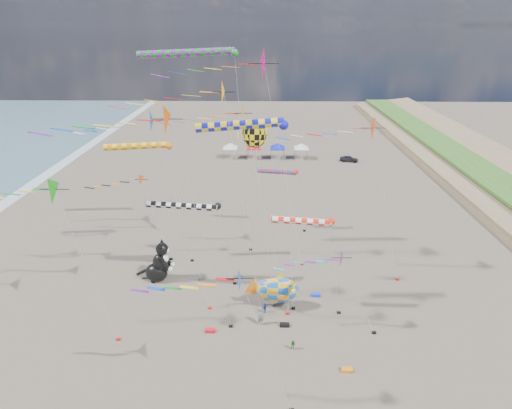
{
  "coord_description": "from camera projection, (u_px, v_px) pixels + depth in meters",
  "views": [
    {
      "loc": [
        0.96,
        -21.59,
        25.89
      ],
      "look_at": [
        0.34,
        12.0,
        10.77
      ],
      "focal_mm": 28.0,
      "sensor_mm": 36.0,
      "label": 1
    }
  ],
  "objects": [
    {
      "name": "kite_bag_0",
      "position": [
        316.0,
        295.0,
        41.67
      ],
      "size": [
        0.9,
        0.44,
        0.3
      ],
      "primitive_type": "cube",
      "color": "#1635DF",
      "rests_on": "ground"
    },
    {
      "name": "delta_kite_4",
      "position": [
        208.0,
        95.0,
        30.95
      ],
      "size": [
        11.24,
        2.02,
        22.33
      ],
      "color": "#FFA411",
      "rests_on": "ground"
    },
    {
      "name": "cat_inflatable",
      "position": [
        158.0,
        260.0,
        43.49
      ],
      "size": [
        3.77,
        2.03,
        4.96
      ],
      "primitive_type": null,
      "rotation": [
        0.0,
        0.0,
        -0.05
      ],
      "color": "black",
      "rests_on": "ground"
    },
    {
      "name": "delta_kite_3",
      "position": [
        54.0,
        196.0,
        30.18
      ],
      "size": [
        9.83,
        2.53,
        15.6
      ],
      "color": "#129B12",
      "rests_on": "ground"
    },
    {
      "name": "delta_kite_1",
      "position": [
        225.0,
        119.0,
        39.35
      ],
      "size": [
        12.7,
        2.12,
        18.88
      ],
      "color": "orange",
      "rests_on": "ground"
    },
    {
      "name": "windsock_3",
      "position": [
        190.0,
        54.0,
        40.86
      ],
      "size": [
        11.68,
        0.8,
        23.72
      ],
      "color": "#198A26",
      "rests_on": "ground"
    },
    {
      "name": "parked_car",
      "position": [
        349.0,
        159.0,
        82.63
      ],
      "size": [
        3.93,
        2.27,
        1.26
      ],
      "primitive_type": "imported",
      "rotation": [
        0.0,
        0.0,
        1.35
      ],
      "color": "#26262D",
      "rests_on": "ground"
    },
    {
      "name": "delta_kite_9",
      "position": [
        134.0,
        186.0,
        44.4
      ],
      "size": [
        8.48,
        1.68,
        10.78
      ],
      "color": "#FF3A0E",
      "rests_on": "ground"
    },
    {
      "name": "windsock_2",
      "position": [
        305.0,
        222.0,
        35.2
      ],
      "size": [
        7.05,
        0.66,
        10.45
      ],
      "color": "red",
      "rests_on": "ground"
    },
    {
      "name": "child_green",
      "position": [
        293.0,
        345.0,
        34.66
      ],
      "size": [
        0.56,
        0.48,
        1.0
      ],
      "primitive_type": "imported",
      "rotation": [
        0.0,
        0.0,
        -0.22
      ],
      "color": "#19701E",
      "rests_on": "ground"
    },
    {
      "name": "windsock_0",
      "position": [
        245.0,
        126.0,
        32.38
      ],
      "size": [
        8.82,
        0.8,
        18.91
      ],
      "color": "#1213B5",
      "rests_on": "ground"
    },
    {
      "name": "tent_row",
      "position": [
        266.0,
        144.0,
        83.71
      ],
      "size": [
        19.2,
        4.2,
        3.8
      ],
      "color": "silver",
      "rests_on": "ground"
    },
    {
      "name": "delta_kite_2",
      "position": [
        156.0,
        119.0,
        29.56
      ],
      "size": [
        13.69,
        2.39,
        21.03
      ],
      "color": "#E3500B",
      "rests_on": "ground"
    },
    {
      "name": "windsock_4",
      "position": [
        141.0,
        147.0,
        42.24
      ],
      "size": [
        8.53,
        0.72,
        14.59
      ],
      "color": "orange",
      "rests_on": "ground"
    },
    {
      "name": "fish_inflatable",
      "position": [
        277.0,
        290.0,
        39.18
      ],
      "size": [
        5.63,
        2.08,
        4.31
      ],
      "color": "blue",
      "rests_on": "ground"
    },
    {
      "name": "delta_kite_0",
      "position": [
        262.0,
        65.0,
        38.06
      ],
      "size": [
        14.85,
        3.29,
        24.29
      ],
      "color": "#DB0B70",
      "rests_on": "ground"
    },
    {
      "name": "kite_bag_1",
      "position": [
        285.0,
        325.0,
        37.52
      ],
      "size": [
        0.9,
        0.44,
        0.3
      ],
      "primitive_type": "cube",
      "color": "black",
      "rests_on": "ground"
    },
    {
      "name": "delta_kite_6",
      "position": [
        160.0,
        125.0,
        32.35
      ],
      "size": [
        8.93,
        2.11,
        19.89
      ],
      "color": "blue",
      "rests_on": "ground"
    },
    {
      "name": "child_blue",
      "position": [
        265.0,
        308.0,
        39.15
      ],
      "size": [
        0.71,
        0.63,
        1.15
      ],
      "primitive_type": "imported",
      "rotation": [
        0.0,
        0.0,
        0.65
      ],
      "color": "#263E92",
      "rests_on": "ground"
    },
    {
      "name": "delta_kite_8",
      "position": [
        238.0,
        279.0,
        24.6
      ],
      "size": [
        9.27,
        1.92,
        12.91
      ],
      "color": "blue",
      "rests_on": "ground"
    },
    {
      "name": "angelfish_kite",
      "position": [
        252.0,
        136.0,
        36.04
      ],
      "size": [
        3.74,
        3.02,
        18.24
      ],
      "color": "yellow",
      "rests_on": "ground"
    },
    {
      "name": "windsock_1",
      "position": [
        279.0,
        172.0,
        51.45
      ],
      "size": [
        6.66,
        0.63,
        8.98
      ],
      "color": "red",
      "rests_on": "ground"
    },
    {
      "name": "ground",
      "position": [
        249.0,
        398.0,
        30.32
      ],
      "size": [
        260.0,
        260.0,
        0.0
      ],
      "primitive_type": "plane",
      "color": "brown",
      "rests_on": "ground"
    },
    {
      "name": "delta_kite_7",
      "position": [
        373.0,
        132.0,
        37.58
      ],
      "size": [
        12.95,
        2.7,
        18.32
      ],
      "color": "red",
      "rests_on": "ground"
    },
    {
      "name": "windsock_5",
      "position": [
        186.0,
        206.0,
        39.94
      ],
      "size": [
        8.91,
        0.73,
        9.76
      ],
      "color": "black",
      "rests_on": "ground"
    },
    {
      "name": "kite_bag_3",
      "position": [
        347.0,
        370.0,
        32.61
      ],
      "size": [
        0.9,
        0.44,
        0.3
      ],
      "primitive_type": "cube",
      "color": "orange",
      "rests_on": "ground"
    },
    {
      "name": "kite_bag_2",
      "position": [
        210.0,
        331.0,
        36.82
      ],
      "size": [
        0.9,
        0.44,
        0.3
      ],
      "primitive_type": "cube",
      "color": "red",
      "rests_on": "ground"
    },
    {
      "name": "person_adult",
      "position": [
        261.0,
        316.0,
        37.47
      ],
      "size": [
        0.8,
        0.76,
        1.84
      ],
      "primitive_type": "imported",
      "rotation": [
        0.0,
        0.0,
        0.66
      ],
      "color": "slate",
      "rests_on": "ground"
    },
    {
      "name": "delta_kite_5",
      "position": [
        331.0,
        261.0,
        33.57
      ],
      "size": [
        9.32,
        1.89,
        9.03
      ],
      "color": "#871B8E",
      "rests_on": "ground"
    }
  ]
}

